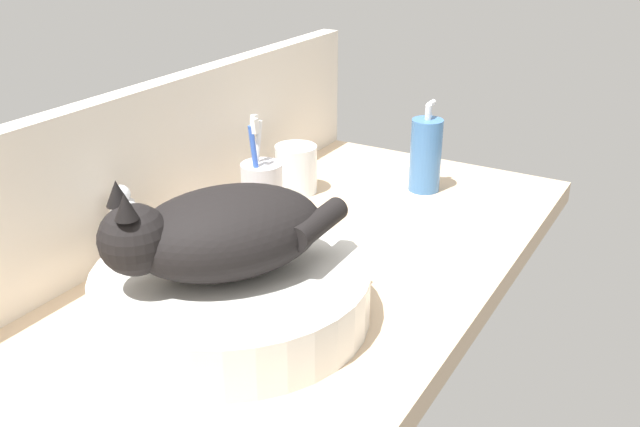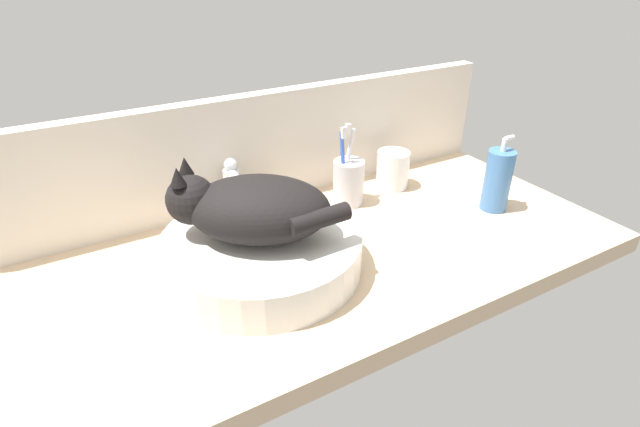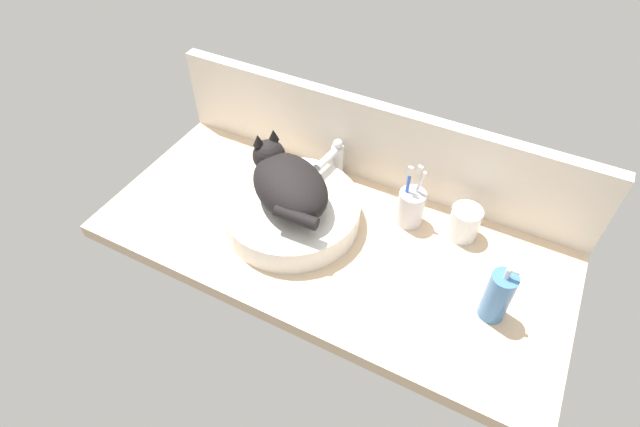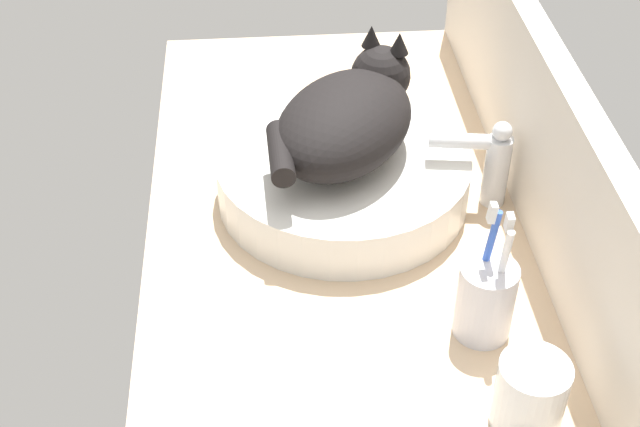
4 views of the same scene
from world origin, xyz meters
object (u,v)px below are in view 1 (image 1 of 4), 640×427
(water_glass, at_px, (296,172))
(cat, at_px, (219,232))
(sink_basin, at_px, (233,294))
(soap_dispenser, at_px, (426,155))
(toothbrush_cup, at_px, (262,191))
(faucet, at_px, (130,227))

(water_glass, bearing_deg, cat, -160.07)
(sink_basin, height_order, soap_dispenser, soap_dispenser)
(sink_basin, bearing_deg, soap_dispenser, -4.55)
(soap_dispenser, distance_m, water_glass, 0.25)
(sink_basin, distance_m, toothbrush_cup, 0.31)
(faucet, bearing_deg, toothbrush_cup, -13.53)
(faucet, height_order, toothbrush_cup, toothbrush_cup)
(sink_basin, relative_size, cat, 1.20)
(toothbrush_cup, xyz_separation_m, water_glass, (0.14, 0.02, -0.02))
(cat, height_order, soap_dispenser, cat)
(sink_basin, distance_m, water_glass, 0.45)
(sink_basin, distance_m, cat, 0.09)
(toothbrush_cup, bearing_deg, cat, -154.63)
(cat, relative_size, faucet, 2.22)
(sink_basin, xyz_separation_m, soap_dispenser, (0.55, -0.04, 0.03))
(sink_basin, bearing_deg, toothbrush_cup, 27.41)
(cat, relative_size, water_glass, 3.34)
(cat, relative_size, toothbrush_cup, 1.62)
(water_glass, bearing_deg, soap_dispenser, -57.94)
(soap_dispenser, relative_size, toothbrush_cup, 0.92)
(faucet, bearing_deg, cat, -101.22)
(soap_dispenser, bearing_deg, sink_basin, 175.45)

